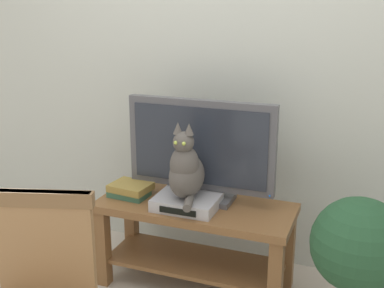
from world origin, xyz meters
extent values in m
cube|color=#B7BCB2|center=(0.00, 0.97, 1.40)|extent=(7.00, 0.12, 2.80)
cube|color=brown|center=(-0.02, 0.46, 0.49)|extent=(1.11, 0.45, 0.04)
cube|color=brown|center=(-0.53, 0.29, 0.23)|extent=(0.07, 0.07, 0.47)
cube|color=brown|center=(0.48, 0.29, 0.23)|extent=(0.07, 0.07, 0.47)
cube|color=brown|center=(-0.53, 0.64, 0.23)|extent=(0.07, 0.07, 0.47)
cube|color=brown|center=(0.48, 0.64, 0.23)|extent=(0.07, 0.07, 0.47)
cube|color=brown|center=(-0.02, 0.46, 0.15)|extent=(1.01, 0.37, 0.02)
cube|color=#4C4C51|center=(-0.02, 0.55, 0.53)|extent=(0.38, 0.20, 0.03)
cube|color=#4C4C51|center=(-0.02, 0.55, 0.56)|extent=(0.06, 0.04, 0.04)
cube|color=#4C4C51|center=(-0.02, 0.55, 0.84)|extent=(0.86, 0.05, 0.51)
cube|color=#232833|center=(-0.02, 0.52, 0.84)|extent=(0.78, 0.01, 0.43)
sphere|color=#2672F2|center=(0.39, 0.52, 0.60)|extent=(0.01, 0.01, 0.01)
cube|color=#ADADB2|center=(-0.05, 0.41, 0.54)|extent=(0.34, 0.27, 0.07)
cube|color=black|center=(-0.05, 0.27, 0.54)|extent=(0.21, 0.01, 0.03)
ellipsoid|color=#514C47|center=(-0.05, 0.41, 0.70)|extent=(0.18, 0.27, 0.24)
ellipsoid|color=#514C47|center=(-0.05, 0.37, 0.77)|extent=(0.15, 0.18, 0.21)
sphere|color=#514C47|center=(-0.05, 0.36, 0.90)|extent=(0.11, 0.11, 0.11)
cone|color=#514C47|center=(-0.08, 0.36, 0.98)|extent=(0.05, 0.05, 0.06)
cone|color=#514C47|center=(-0.02, 0.36, 0.98)|extent=(0.05, 0.05, 0.06)
sphere|color=#B2C64C|center=(-0.07, 0.31, 0.91)|extent=(0.02, 0.02, 0.02)
sphere|color=#B2C64C|center=(-0.03, 0.31, 0.91)|extent=(0.02, 0.02, 0.02)
cylinder|color=#514C47|center=(0.00, 0.31, 0.60)|extent=(0.10, 0.22, 0.04)
cube|color=olive|center=(-0.29, -0.50, 0.69)|extent=(0.38, 0.15, 0.45)
cube|color=brown|center=(-0.29, -0.50, 0.88)|extent=(0.41, 0.16, 0.06)
cube|color=#38664C|center=(-0.43, 0.44, 0.53)|extent=(0.23, 0.16, 0.04)
cube|color=olive|center=(-0.42, 0.45, 0.57)|extent=(0.24, 0.20, 0.04)
sphere|color=#234C2D|center=(0.86, 0.28, 0.52)|extent=(0.45, 0.45, 0.45)
camera|label=1|loc=(0.87, -1.92, 1.62)|focal=45.87mm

